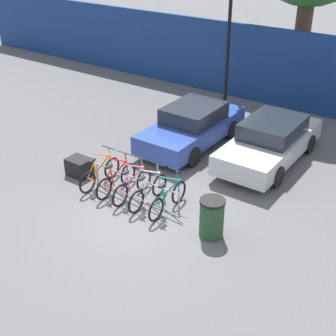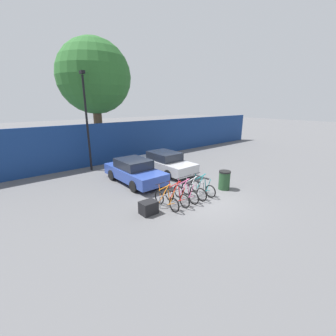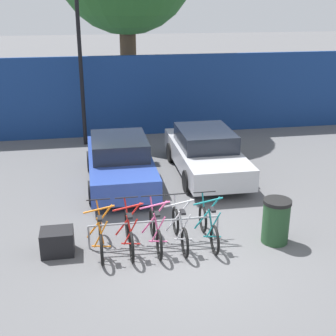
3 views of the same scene
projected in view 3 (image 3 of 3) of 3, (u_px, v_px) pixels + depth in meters
name	position (u px, v px, depth m)	size (l,w,h in m)	color
ground_plane	(192.00, 256.00, 10.06)	(120.00, 120.00, 0.00)	#59595B
hoarding_wall	(139.00, 96.00, 18.29)	(36.00, 0.16, 3.11)	navy
bike_rack	(155.00, 224.00, 10.41)	(2.95, 0.04, 0.57)	gray
bicycle_orange	(101.00, 236.00, 10.11)	(0.68, 1.71, 1.05)	black
bicycle_red	(129.00, 233.00, 10.21)	(0.68, 1.71, 1.05)	black
bicycle_pink	(156.00, 231.00, 10.30)	(0.68, 1.71, 1.05)	black
bicycle_silver	(180.00, 229.00, 10.39)	(0.68, 1.71, 1.05)	black
bicycle_teal	(209.00, 227.00, 10.50)	(0.68, 1.71, 1.05)	black
car_blue	(120.00, 161.00, 13.67)	(1.91, 4.36, 1.40)	#2D479E
car_silver	(205.00, 152.00, 14.46)	(1.91, 4.54, 1.40)	#B7B7BC
lamp_post	(79.00, 45.00, 16.30)	(0.24, 0.44, 6.51)	black
trash_bin	(276.00, 221.00, 10.46)	(0.63, 0.63, 1.03)	#234728
cargo_crate	(57.00, 242.00, 10.07)	(0.70, 0.56, 0.55)	black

